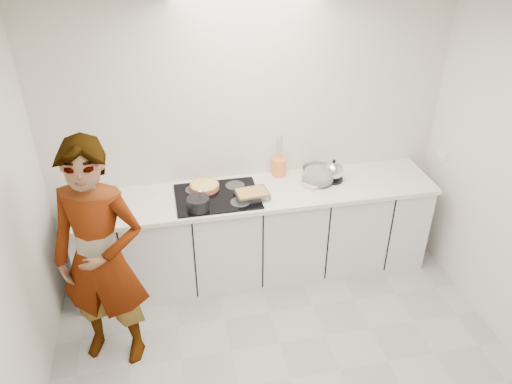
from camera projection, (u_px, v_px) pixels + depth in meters
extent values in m
cube|color=#ACACAC|center=(290.00, 379.00, 3.80)|extent=(3.60, 3.20, 0.00)
cube|color=white|center=(309.00, 31.00, 2.45)|extent=(3.60, 3.20, 0.00)
cube|color=silver|center=(249.00, 136.00, 4.46)|extent=(3.60, 0.00, 2.60)
cube|color=white|center=(442.00, 154.00, 4.67)|extent=(0.02, 0.15, 0.09)
cube|color=silver|center=(256.00, 235.00, 4.65)|extent=(3.20, 0.58, 0.87)
cube|color=white|center=(256.00, 194.00, 4.41)|extent=(3.24, 0.64, 0.04)
cube|color=black|center=(217.00, 196.00, 4.32)|extent=(0.72, 0.54, 0.01)
cylinder|color=#C4673F|center=(205.00, 186.00, 4.41)|extent=(0.34, 0.34, 0.04)
cylinder|color=#E8D664|center=(204.00, 185.00, 4.40)|extent=(0.30, 0.30, 0.01)
cylinder|color=black|center=(198.00, 204.00, 4.11)|extent=(0.23, 0.23, 0.10)
cylinder|color=silver|center=(200.00, 197.00, 4.11)|extent=(0.01, 0.07, 0.16)
cube|color=silver|center=(252.00, 194.00, 4.28)|extent=(0.30, 0.23, 0.05)
cube|color=#E9AC50|center=(252.00, 193.00, 4.27)|extent=(0.27, 0.20, 0.02)
cylinder|color=silver|center=(318.00, 175.00, 4.52)|extent=(0.33, 0.33, 0.14)
cylinder|color=white|center=(318.00, 177.00, 4.53)|extent=(0.27, 0.27, 0.06)
cube|color=white|center=(314.00, 184.00, 4.48)|extent=(0.24, 0.22, 0.03)
cylinder|color=black|center=(332.00, 179.00, 4.57)|extent=(0.21, 0.21, 0.02)
sphere|color=silver|center=(333.00, 171.00, 4.52)|extent=(0.20, 0.20, 0.18)
sphere|color=black|center=(334.00, 161.00, 4.47)|extent=(0.03, 0.03, 0.03)
cylinder|color=orange|center=(279.00, 167.00, 4.62)|extent=(0.14, 0.14, 0.17)
imported|color=silver|center=(101.00, 259.00, 3.56)|extent=(0.79, 0.64, 1.87)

